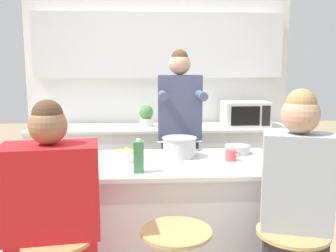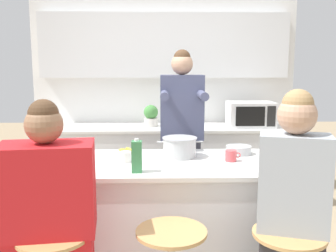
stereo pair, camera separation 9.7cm
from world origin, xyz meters
name	(u,v)px [view 2 (the right image)]	position (x,y,z in m)	size (l,w,h in m)	color
wall_back	(164,70)	(0.00, 1.92, 1.54)	(3.18, 0.22, 2.70)	white
back_counter	(165,164)	(0.00, 1.60, 0.45)	(2.95, 0.67, 0.90)	silver
kitchen_island	(168,219)	(0.00, 0.00, 0.45)	(1.62, 0.83, 0.89)	black
person_cooking	(182,146)	(0.14, 0.68, 0.86)	(0.39, 0.54, 1.73)	#383842
person_wrapped_blanket	(50,234)	(-0.67, -0.70, 0.66)	(0.54, 0.35, 1.41)	red
person_seated_near	(291,228)	(0.67, -0.70, 0.68)	(0.42, 0.35, 1.46)	#333338
cooking_pot	(180,147)	(0.09, 0.14, 0.97)	(0.35, 0.27, 0.15)	#B7BABC
fruit_bowl	(239,150)	(0.57, 0.23, 0.92)	(0.20, 0.20, 0.07)	#B7BABC
coffee_cup_near	(126,157)	(-0.31, -0.01, 0.93)	(0.12, 0.08, 0.08)	white
coffee_cup_far	(231,156)	(0.46, 0.00, 0.93)	(0.11, 0.08, 0.08)	#DB4C51
banana_bunch	(127,150)	(-0.33, 0.28, 0.91)	(0.15, 0.11, 0.05)	yellow
juice_carton	(137,156)	(-0.21, -0.27, 1.00)	(0.07, 0.07, 0.22)	#38844C
microwave	(251,114)	(0.98, 1.55, 1.04)	(0.52, 0.37, 0.28)	white
potted_plant	(151,116)	(-0.16, 1.60, 1.02)	(0.16, 0.16, 0.25)	beige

